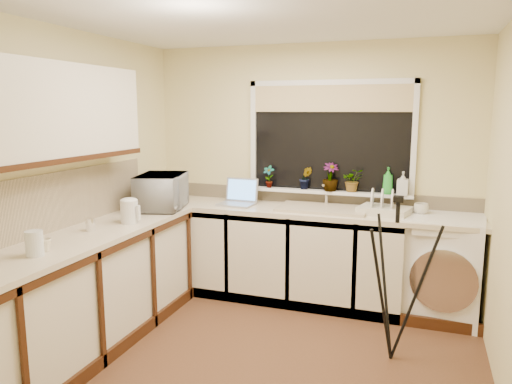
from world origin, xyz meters
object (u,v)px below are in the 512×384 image
Objects in this scene: tripod at (394,279)px; plant_c at (330,177)px; washing_machine at (442,267)px; glass_jug at (34,243)px; plant_b at (306,178)px; soap_bottle_green at (388,181)px; laptop at (239,198)px; steel_jar at (91,225)px; plant_d at (353,180)px; dish_rack at (384,210)px; plant_a at (269,177)px; cup_back at (421,209)px; cup_left at (44,245)px; kettle at (129,212)px; microwave at (162,192)px; soap_bottle_clear at (403,183)px.

plant_c reaches higher than tripod.
washing_machine is 5.58× the size of glass_jug.
soap_bottle_green is (0.78, -0.02, 0.01)m from plant_b.
laptop is 3.51× the size of steel_jar.
tripod is 1.33m from plant_d.
washing_machine is 1.11m from plant_d.
dish_rack is at bearing -19.94° from plant_c.
plant_a is at bearing -179.60° from soap_bottle_green.
plant_a is 1.02× the size of plant_d.
cup_back is (1.46, -0.10, -0.21)m from plant_a.
cup_back is at bearing -6.70° from plant_b.
washing_machine is at bearing 68.90° from tripod.
plant_a is (0.94, 1.56, 0.21)m from steel_jar.
plant_a is at bearing -177.09° from dish_rack.
soap_bottle_green is at bearing 46.41° from cup_left.
glass_jug is 1.29× the size of cup_back.
dish_rack is at bearing 28.24° from kettle.
plant_b is at bearing 4.38° from plant_a.
kettle is at bearing 169.32° from microwave.
glass_jug is (-2.16, -1.13, 0.37)m from tripod.
soap_bottle_green is (2.09, 1.57, 0.22)m from steel_jar.
plant_d is (1.07, 0.22, 0.19)m from laptop.
dish_rack is 0.61m from plant_c.
plant_c is 2.94× the size of cup_left.
plant_b is at bearing 176.62° from dish_rack.
laptop reaches higher than kettle.
glass_jug is 2.67m from plant_c.
laptop reaches higher than cup_left.
tripod is 1.21m from soap_bottle_clear.
cup_left is at bearing -125.11° from plant_c.
microwave is at bearing 94.80° from kettle.
steel_jar is 2.39m from plant_d.
kettle is at bearing -147.56° from soap_bottle_green.
steel_jar reaches higher than washing_machine.
steel_jar is 0.37× the size of plant_c.
plant_c reaches higher than plant_d.
plant_a is 0.82× the size of plant_c.
soap_bottle_clear is at bearing -1.69° from plant_b.
soap_bottle_green is at bearing 47.92° from glass_jug.
cup_left is at bearing -124.04° from dish_rack.
soap_bottle_clear is (-0.38, 0.15, 0.70)m from washing_machine.
tripod is 9.64× the size of cup_back.
laptop is 1.71m from cup_back.
cup_back is at bearing 31.43° from steel_jar.
plant_c is 0.67m from soap_bottle_clear.
washing_machine is at bearing -17.60° from soap_bottle_green.
plant_a is 2.42× the size of cup_left.
plant_d is (1.68, 2.25, 0.18)m from glass_jug.
plant_a is (0.86, 0.62, 0.10)m from microwave.
cup_left is (-0.01, -1.49, -0.12)m from microwave.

